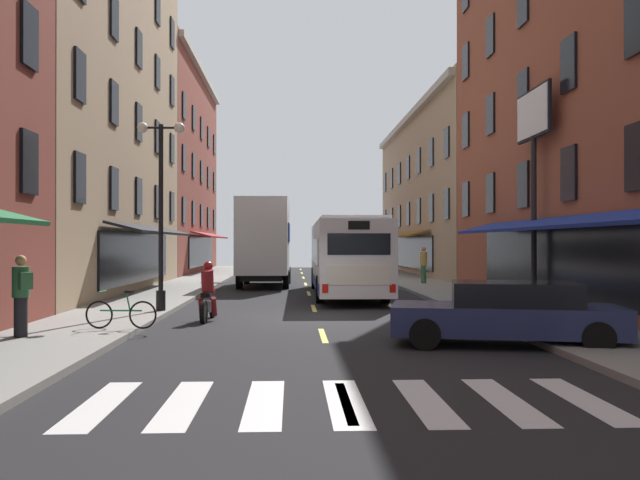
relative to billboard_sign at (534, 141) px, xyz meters
The scene contains 15 objects.
ground_plane 9.16m from the billboard_sign, 164.32° to the right, with size 34.80×80.00×0.10m, color black.
lane_centre_dashes 9.18m from the billboard_sign, 162.46° to the right, with size 0.14×73.90×0.01m.
crosswalk_near 14.93m from the billboard_sign, 120.48° to the right, with size 7.10×2.80×0.01m.
sidewalk_left 14.16m from the billboard_sign, behind, with size 3.00×80.00×0.14m, color gray.
sidewalk_right 5.85m from the billboard_sign, 120.16° to the right, with size 3.00×80.00×0.14m, color gray.
billboard_sign is the anchor object (origin of this frame).
transit_bus 9.36m from the billboard_sign, 130.47° to the left, with size 2.73×12.15×3.11m.
box_truck 15.41m from the billboard_sign, 127.31° to the left, with size 2.57×7.03×4.28m.
sedan_near 9.19m from the billboard_sign, 114.17° to the right, with size 5.01×2.79×1.34m.
sedan_mid 24.33m from the billboard_sign, 112.08° to the left, with size 1.97×4.25×1.31m.
motorcycle_rider 11.42m from the billboard_sign, 166.82° to the right, with size 0.62×2.07×1.66m.
bicycle_near 13.80m from the billboard_sign, 156.55° to the right, with size 1.71×0.48×0.91m.
pedestrian_near 15.68m from the billboard_sign, 154.69° to the right, with size 0.50×0.50×1.77m.
pedestrian_mid 13.01m from the billboard_sign, 95.28° to the left, with size 0.36×0.36×1.84m.
street_lamp_twin 11.95m from the billboard_sign, behind, with size 1.42×0.32×5.66m.
Camera 1 is at (-0.73, -19.02, 2.17)m, focal length 37.25 mm.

